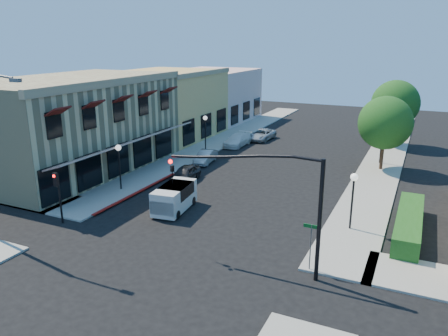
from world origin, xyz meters
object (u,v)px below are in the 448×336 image
at_px(signal_mast_arm, 276,193).
at_px(secondary_signal, 58,188).
at_px(lamppost_left_near, 119,156).
at_px(parked_car_a, 185,174).
at_px(street_tree_b, 395,104).
at_px(lamppost_right_near, 353,187).
at_px(lamppost_right_far, 382,135).
at_px(parked_car_d, 262,135).
at_px(white_van, 174,196).
at_px(street_name_sign, 311,240).
at_px(parked_car_b, 206,157).
at_px(street_tree_a, 385,123).
at_px(parked_car_c, 237,140).
at_px(lamppost_left_far, 205,124).

xyz_separation_m(signal_mast_arm, secondary_signal, (-13.86, -0.09, -1.77)).
xyz_separation_m(lamppost_left_near, parked_car_a, (3.30, 4.00, -2.10)).
distance_m(street_tree_b, parked_car_a, 24.72).
xyz_separation_m(lamppost_right_near, parked_car_a, (-13.70, 4.00, -2.10)).
relative_size(lamppost_right_near, lamppost_right_far, 1.00).
relative_size(parked_car_a, parked_car_d, 0.85).
relative_size(secondary_signal, white_van, 0.82).
height_order(street_name_sign, parked_car_b, street_name_sign).
relative_size(street_tree_a, street_tree_b, 0.92).
relative_size(lamppost_left_near, white_van, 0.88).
distance_m(parked_car_b, parked_car_c, 7.44).
relative_size(secondary_signal, parked_car_a, 0.89).
height_order(street_tree_a, lamppost_right_far, street_tree_a).
relative_size(signal_mast_arm, parked_car_b, 2.24).
height_order(street_name_sign, parked_car_a, street_name_sign).
bearing_deg(street_tree_a, lamppost_right_far, 98.53).
relative_size(street_tree_a, lamppost_right_near, 1.82).
height_order(parked_car_a, parked_car_c, parked_car_c).
height_order(street_tree_a, lamppost_left_far, street_tree_a).
xyz_separation_m(parked_car_a, parked_car_d, (0.40, 16.88, -0.02)).
bearing_deg(parked_car_b, lamppost_left_far, 110.42).
relative_size(secondary_signal, parked_car_c, 0.75).
distance_m(lamppost_right_near, parked_car_c, 22.57).
bearing_deg(white_van, street_tree_b, 65.94).
height_order(street_name_sign, parked_car_d, street_name_sign).
xyz_separation_m(street_tree_a, lamppost_left_far, (-17.30, 0.00, -1.46)).
xyz_separation_m(street_name_sign, white_van, (-10.20, 4.03, -0.70)).
relative_size(lamppost_right_near, parked_car_a, 0.96).
height_order(street_name_sign, lamppost_left_near, lamppost_left_near).
bearing_deg(parked_car_c, secondary_signal, -92.59).
xyz_separation_m(signal_mast_arm, white_van, (-8.56, 4.74, -3.09)).
xyz_separation_m(signal_mast_arm, parked_car_d, (-10.66, 27.39, -3.48)).
bearing_deg(parked_car_a, parked_car_d, 84.39).
bearing_deg(lamppost_left_near, street_tree_a, 38.98).
distance_m(white_van, parked_car_a, 6.30).
relative_size(street_tree_b, parked_car_b, 1.97).
bearing_deg(white_van, lamppost_right_near, 8.97).
distance_m(parked_car_a, parked_car_c, 13.04).
distance_m(street_tree_b, parked_car_c, 17.01).
bearing_deg(white_van, parked_car_d, 95.29).
height_order(street_name_sign, lamppost_right_far, lamppost_right_far).
distance_m(signal_mast_arm, street_name_sign, 2.98).
bearing_deg(white_van, signal_mast_arm, -28.95).
bearing_deg(street_tree_a, street_tree_b, 90.00).
xyz_separation_m(street_tree_b, parked_car_a, (-14.00, -20.00, -3.91)).
height_order(street_name_sign, white_van, street_name_sign).
bearing_deg(parked_car_a, lamppost_left_near, -133.81).
bearing_deg(parked_car_a, white_van, -70.89).
relative_size(parked_car_b, parked_car_c, 0.80).
bearing_deg(parked_car_c, signal_mast_arm, -61.07).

